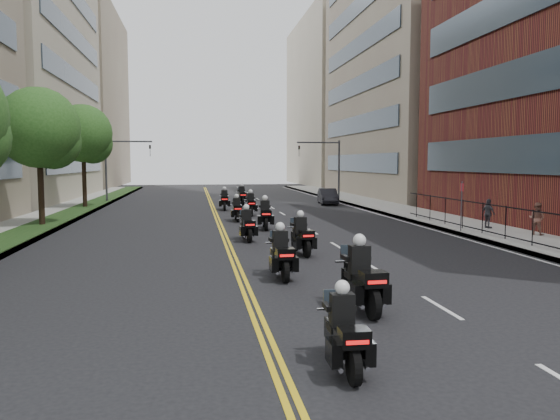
# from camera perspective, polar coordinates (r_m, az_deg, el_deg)

# --- Properties ---
(ground) EXTENTS (160.00, 160.00, 0.00)m
(ground) POSITION_cam_1_polar(r_m,az_deg,el_deg) (8.88, 11.34, -19.22)
(ground) COLOR black
(ground) RESTS_ON ground
(sidewalk_right) EXTENTS (4.00, 90.00, 0.15)m
(sidewalk_right) POSITION_cam_1_polar(r_m,az_deg,el_deg) (35.98, 15.52, -0.79)
(sidewalk_right) COLOR gray
(sidewalk_right) RESTS_ON ground
(sidewalk_left) EXTENTS (4.00, 90.00, 0.15)m
(sidewalk_left) POSITION_cam_1_polar(r_m,az_deg,el_deg) (34.02, -24.45, -1.39)
(sidewalk_left) COLOR gray
(sidewalk_left) RESTS_ON ground
(grass_strip) EXTENTS (2.00, 90.00, 0.04)m
(grass_strip) POSITION_cam_1_polar(r_m,az_deg,el_deg) (33.81, -23.15, -1.22)
(grass_strip) COLOR #133413
(grass_strip) RESTS_ON sidewalk_left
(building_right_tan) EXTENTS (15.11, 28.00, 30.00)m
(building_right_tan) POSITION_cam_1_polar(r_m,az_deg,el_deg) (61.73, 15.04, 15.52)
(building_right_tan) COLOR gray
(building_right_tan) RESTS_ON ground
(building_right_far) EXTENTS (15.00, 28.00, 26.00)m
(building_right_far) POSITION_cam_1_polar(r_m,az_deg,el_deg) (89.47, 7.07, 11.05)
(building_right_far) COLOR #A8A088
(building_right_far) RESTS_ON ground
(building_left_far) EXTENTS (16.00, 28.00, 26.00)m
(building_left_far) POSITION_cam_1_polar(r_m,az_deg,el_deg) (88.19, -21.80, 10.82)
(building_left_far) COLOR gray
(building_left_far) RESTS_ON ground
(iron_fence) EXTENTS (0.05, 28.00, 1.50)m
(iron_fence) POSITION_cam_1_polar(r_m,az_deg,el_deg) (24.14, 26.21, -1.95)
(iron_fence) COLOR black
(iron_fence) RESTS_ON sidewalk_right
(street_trees) EXTENTS (4.40, 38.40, 7.98)m
(street_trees) POSITION_cam_1_polar(r_m,az_deg,el_deg) (27.47, -26.50, 7.67)
(street_trees) COLOR black
(street_trees) RESTS_ON ground
(traffic_signal_right) EXTENTS (4.09, 0.20, 5.60)m
(traffic_signal_right) POSITION_cam_1_polar(r_m,az_deg,el_deg) (51.10, 5.14, 5.13)
(traffic_signal_right) COLOR #3F3F44
(traffic_signal_right) RESTS_ON ground
(traffic_signal_left) EXTENTS (4.09, 0.20, 5.60)m
(traffic_signal_left) POSITION_cam_1_polar(r_m,az_deg,el_deg) (50.03, -16.65, 4.94)
(traffic_signal_left) COLOR #3F3F44
(traffic_signal_left) RESTS_ON ground
(motorcycle_0) EXTENTS (0.49, 2.13, 1.57)m
(motorcycle_0) POSITION_cam_1_polar(r_m,az_deg,el_deg) (9.81, 6.67, -12.87)
(motorcycle_0) COLOR black
(motorcycle_0) RESTS_ON ground
(motorcycle_1) EXTENTS (0.61, 2.55, 1.88)m
(motorcycle_1) POSITION_cam_1_polar(r_m,az_deg,el_deg) (13.53, 8.48, -7.33)
(motorcycle_1) COLOR black
(motorcycle_1) RESTS_ON ground
(motorcycle_2) EXTENTS (0.55, 2.37, 1.75)m
(motorcycle_2) POSITION_cam_1_polar(r_m,az_deg,el_deg) (17.12, 0.09, -4.84)
(motorcycle_2) COLOR black
(motorcycle_2) RESTS_ON ground
(motorcycle_3) EXTENTS (0.63, 2.34, 1.73)m
(motorcycle_3) POSITION_cam_1_polar(r_m,az_deg,el_deg) (21.39, 2.24, -2.86)
(motorcycle_3) COLOR black
(motorcycle_3) RESTS_ON ground
(motorcycle_4) EXTENTS (0.58, 2.28, 1.68)m
(motorcycle_4) POSITION_cam_1_polar(r_m,az_deg,el_deg) (25.16, -3.48, -1.72)
(motorcycle_4) COLOR black
(motorcycle_4) RESTS_ON ground
(motorcycle_5) EXTENTS (0.64, 2.49, 1.83)m
(motorcycle_5) POSITION_cam_1_polar(r_m,az_deg,el_deg) (29.35, -1.56, -0.62)
(motorcycle_5) COLOR black
(motorcycle_5) RESTS_ON ground
(motorcycle_6) EXTENTS (0.52, 2.26, 1.67)m
(motorcycle_6) POSITION_cam_1_polar(r_m,az_deg,el_deg) (33.49, -4.53, -0.04)
(motorcycle_6) COLOR black
(motorcycle_6) RESTS_ON ground
(motorcycle_7) EXTENTS (0.56, 2.38, 1.76)m
(motorcycle_7) POSITION_cam_1_polar(r_m,az_deg,el_deg) (37.00, -3.09, 0.51)
(motorcycle_7) COLOR black
(motorcycle_7) RESTS_ON ground
(motorcycle_8) EXTENTS (0.56, 2.39, 1.76)m
(motorcycle_8) POSITION_cam_1_polar(r_m,az_deg,el_deg) (41.24, -5.83, 0.97)
(motorcycle_8) COLOR black
(motorcycle_8) RESTS_ON ground
(motorcycle_9) EXTENTS (0.58, 2.50, 1.84)m
(motorcycle_9) POSITION_cam_1_polar(r_m,az_deg,el_deg) (45.59, -4.00, 1.41)
(motorcycle_9) COLOR black
(motorcycle_9) RESTS_ON ground
(parked_sedan) EXTENTS (1.89, 4.21, 1.34)m
(parked_sedan) POSITION_cam_1_polar(r_m,az_deg,el_deg) (46.71, 5.03, 1.42)
(parked_sedan) COLOR black
(parked_sedan) RESTS_ON ground
(pedestrian_b) EXTENTS (0.91, 0.95, 1.55)m
(pedestrian_b) POSITION_cam_1_polar(r_m,az_deg,el_deg) (28.77, 25.26, -0.82)
(pedestrian_b) COLOR brown
(pedestrian_b) RESTS_ON sidewalk_right
(pedestrian_c) EXTENTS (0.54, 0.96, 1.54)m
(pedestrian_c) POSITION_cam_1_polar(r_m,az_deg,el_deg) (30.57, 20.94, -0.35)
(pedestrian_c) COLOR #3C3A41
(pedestrian_c) RESTS_ON sidewalk_right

